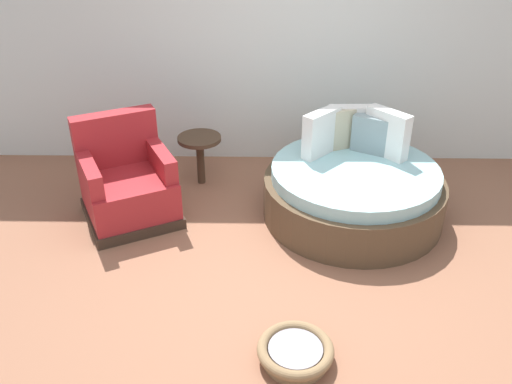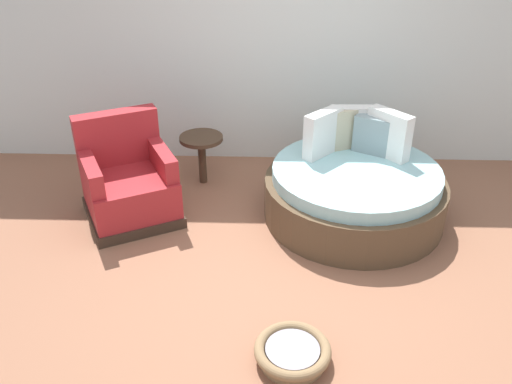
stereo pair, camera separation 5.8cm
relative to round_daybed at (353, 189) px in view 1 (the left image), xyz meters
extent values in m
cube|color=#936047|center=(-0.65, -0.90, -0.29)|extent=(8.00, 8.00, 0.02)
cube|color=silver|center=(-0.65, 1.27, 1.05)|extent=(8.00, 0.12, 2.66)
cylinder|color=brown|center=(0.00, -0.02, -0.08)|extent=(1.66, 1.66, 0.39)
cylinder|color=#9ED1D6|center=(0.00, -0.02, 0.17)|extent=(1.52, 1.52, 0.12)
cube|color=white|center=(0.31, 0.25, 0.45)|extent=(0.38, 0.41, 0.44)
cube|color=gray|center=(0.18, 0.31, 0.41)|extent=(0.37, 0.27, 0.36)
cube|color=white|center=(-0.02, 0.46, 0.43)|extent=(0.40, 0.13, 0.40)
cube|color=#BCB293|center=(-0.17, 0.37, 0.43)|extent=(0.41, 0.26, 0.39)
cube|color=white|center=(-0.30, 0.26, 0.44)|extent=(0.38, 0.39, 0.42)
cube|color=#38281E|center=(-2.06, -0.10, -0.23)|extent=(1.07, 1.07, 0.10)
cube|color=#A32328|center=(-2.06, -0.10, -0.01)|extent=(1.02, 1.02, 0.34)
cube|color=#A32328|center=(-2.20, 0.18, 0.41)|extent=(0.75, 0.48, 0.50)
cube|color=#A32328|center=(-2.35, -0.24, 0.27)|extent=(0.41, 0.67, 0.22)
cube|color=#A32328|center=(-1.78, 0.05, 0.27)|extent=(0.41, 0.67, 0.22)
cylinder|color=#8E704C|center=(-0.61, -1.82, -0.25)|extent=(0.44, 0.44, 0.06)
torus|color=#8E704C|center=(-0.61, -1.82, -0.18)|extent=(0.51, 0.51, 0.07)
cylinder|color=gray|center=(-0.61, -1.82, -0.19)|extent=(0.36, 0.36, 0.05)
cylinder|color=#473323|center=(-1.48, 0.60, -0.04)|extent=(0.08, 0.08, 0.48)
cylinder|color=#473323|center=(-1.48, 0.60, 0.22)|extent=(0.44, 0.44, 0.04)
camera|label=1|loc=(-0.83, -4.37, 2.49)|focal=38.05mm
camera|label=2|loc=(-0.77, -4.37, 2.49)|focal=38.05mm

